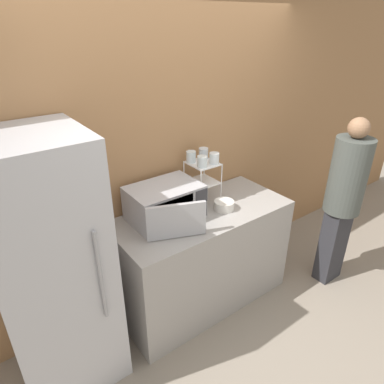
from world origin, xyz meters
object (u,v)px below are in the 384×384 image
Objects in this scene: glass_back_right at (203,153)px; glass_front_right at (214,158)px; glass_front_left at (202,161)px; person at (344,196)px; microwave at (165,203)px; glass_back_left at (191,157)px; dish_rack at (203,173)px; bowl at (224,205)px; refrigerator at (52,271)px.

glass_front_right is at bearing -89.62° from glass_back_right.
glass_front_left is 0.13m from glass_front_right.
glass_front_right is (0.13, -0.00, 0.00)m from glass_front_left.
microwave is at bearing 157.67° from person.
dish_rack is at bearing -47.14° from glass_back_left.
glass_back_left is at bearing 109.20° from bowl.
glass_front_left reaches higher than microwave.
person is at bearing -37.56° from glass_back_right.
dish_rack is 0.21× the size of person.
person is 0.91× the size of refrigerator.
glass_back_right is 0.05× the size of refrigerator.
glass_back_left is (0.37, 0.16, 0.26)m from microwave.
dish_rack is 3.76× the size of glass_front_right.
microwave is 6.13× the size of glass_front_right.
bowl is at bearing -59.38° from glass_front_left.
glass_back_right is at bearing -0.29° from glass_back_left.
glass_back_left is (-0.13, 0.00, 0.00)m from glass_back_right.
bowl is (0.04, -0.25, -0.22)m from dish_rack.
person is at bearing -34.26° from glass_back_left.
glass_front_left is (0.38, 0.02, 0.26)m from microwave.
microwave is at bearing -156.61° from glass_back_left.
person reaches higher than glass_front_right.
dish_rack is at bearing 131.93° from glass_front_right.
refrigerator is (-2.45, 0.55, -0.02)m from person.
glass_front_right reaches higher than bowl.
bowl is at bearing -97.36° from glass_front_right.
glass_front_left is 1.38m from refrigerator.
glass_back_right reaches higher than bowl.
bowl is 1.14m from person.
refrigerator is at bearing -169.60° from glass_back_left.
refrigerator is (-1.30, -0.24, -0.42)m from glass_back_left.
dish_rack is 0.17m from glass_front_left.
glass_back_left is 0.50m from bowl.
glass_back_left is 1.45m from person.
dish_rack is (0.44, 0.09, 0.11)m from microwave.
dish_rack is 0.18m from glass_back_right.
glass_front_left and glass_back_right have the same top height.
glass_back_right is 0.13m from glass_back_left.
dish_rack is 3.76× the size of glass_back_right.
bowl is at bearing -93.84° from glass_back_right.
microwave is at bearing -162.41° from glass_back_right.
microwave is 0.57m from glass_front_right.
glass_back_right is 1.35m from person.
glass_front_left is 0.06× the size of person.
person reaches higher than glass_back_right.
glass_front_right is 0.05× the size of refrigerator.
microwave is 0.48m from glass_back_left.
glass_back_right reaches higher than dish_rack.
microwave is 6.13× the size of glass_back_left.
glass_back_right reaches higher than microwave.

